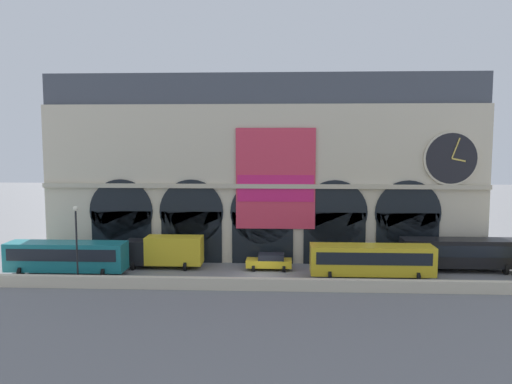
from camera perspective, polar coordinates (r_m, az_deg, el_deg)
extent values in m
plane|color=slate|center=(47.91, 0.51, -9.34)|extent=(200.00, 200.00, 0.00)
cube|color=beige|center=(43.50, 0.27, -10.23)|extent=(90.00, 0.70, 1.01)
cube|color=beige|center=(54.20, 0.85, 1.08)|extent=(44.97, 5.55, 16.09)
cube|color=#424751|center=(54.55, 0.88, 11.23)|extent=(44.97, 4.95, 3.16)
cube|color=black|center=(54.61, -14.72, -4.80)|extent=(6.20, 0.20, 5.28)
cylinder|color=black|center=(54.20, -14.79, -2.06)|extent=(6.53, 0.20, 6.53)
cube|color=black|center=(52.89, -7.17, -5.00)|extent=(6.20, 0.20, 5.28)
cylinder|color=black|center=(52.46, -7.21, -2.16)|extent=(6.53, 0.20, 6.53)
cube|color=black|center=(52.13, 0.73, -5.11)|extent=(6.20, 0.20, 5.28)
cylinder|color=black|center=(51.70, 0.74, -2.24)|extent=(6.53, 0.20, 6.53)
cube|color=black|center=(52.38, 8.72, -5.13)|extent=(6.20, 0.20, 5.28)
cylinder|color=black|center=(51.94, 8.76, -2.27)|extent=(6.53, 0.20, 6.53)
cube|color=black|center=(53.61, 16.48, -5.05)|extent=(6.20, 0.20, 5.28)
cylinder|color=black|center=(53.19, 16.57, -2.25)|extent=(6.53, 0.20, 6.53)
cylinder|color=beige|center=(53.72, 20.91, 3.52)|extent=(5.37, 0.25, 5.37)
cylinder|color=black|center=(53.61, 20.95, 3.51)|extent=(4.98, 0.06, 4.98)
cube|color=gold|center=(53.77, 21.65, 3.35)|extent=(1.37, 0.04, 0.43)
cube|color=gold|center=(53.62, 21.38, 4.57)|extent=(0.82, 0.04, 2.03)
cube|color=#D8334C|center=(51.18, 2.19, 1.48)|extent=(7.95, 0.12, 10.11)
cube|color=#DB1E66|center=(51.18, 2.18, 0.40)|extent=(7.64, 0.04, 2.67)
cube|color=#C0B49A|center=(51.30, 0.74, 0.66)|extent=(44.97, 0.50, 0.44)
cube|color=#19727A|center=(50.92, -20.35, -6.71)|extent=(11.00, 2.50, 2.60)
cube|color=black|center=(49.71, -20.94, -6.62)|extent=(10.12, 0.04, 1.10)
cylinder|color=black|center=(51.86, -24.74, -8.14)|extent=(0.28, 1.00, 1.00)
cylinder|color=black|center=(53.80, -23.63, -7.60)|extent=(0.28, 1.00, 1.00)
cylinder|color=black|center=(48.82, -16.61, -8.69)|extent=(0.28, 1.00, 1.00)
cylinder|color=black|center=(50.88, -15.76, -8.08)|extent=(0.28, 1.00, 1.00)
cube|color=black|center=(52.04, -13.14, -6.49)|extent=(2.00, 2.30, 2.30)
cube|color=gold|center=(51.11, -9.08, -6.41)|extent=(5.50, 2.30, 2.70)
cylinder|color=black|center=(51.36, -13.54, -7.98)|extent=(0.28, 0.84, 0.84)
cylinder|color=black|center=(53.29, -12.91, -7.46)|extent=(0.28, 0.84, 0.84)
cylinder|color=black|center=(50.18, -7.89, -8.20)|extent=(0.28, 0.84, 0.84)
cylinder|color=black|center=(52.16, -7.46, -7.65)|extent=(0.28, 0.84, 0.84)
cube|color=gold|center=(50.07, 1.44, -7.91)|extent=(4.40, 1.80, 0.70)
cube|color=black|center=(49.92, 1.70, -7.21)|extent=(2.46, 1.62, 0.55)
cylinder|color=black|center=(49.42, -0.28, -8.51)|extent=(0.28, 0.60, 0.60)
cylinder|color=black|center=(50.99, -0.18, -8.06)|extent=(0.28, 0.60, 0.60)
cylinder|color=black|center=(49.35, 3.12, -8.54)|extent=(0.28, 0.60, 0.60)
cylinder|color=black|center=(50.92, 3.11, -8.08)|extent=(0.28, 0.60, 0.60)
cube|color=gold|center=(47.59, 12.75, -7.36)|extent=(11.00, 2.50, 2.60)
cube|color=black|center=(46.29, 13.04, -7.29)|extent=(10.12, 0.04, 1.10)
cylinder|color=black|center=(46.31, 8.20, -9.30)|extent=(0.28, 1.00, 1.00)
cylinder|color=black|center=(48.48, 7.95, -8.60)|extent=(0.28, 1.00, 1.00)
cylinder|color=black|center=(47.65, 17.58, -9.08)|extent=(0.28, 1.00, 1.00)
cylinder|color=black|center=(49.76, 16.91, -8.43)|extent=(0.28, 1.00, 1.00)
cube|color=black|center=(53.00, 21.78, -6.28)|extent=(11.00, 2.50, 2.60)
cube|color=black|center=(51.75, 22.25, -6.19)|extent=(10.12, 0.04, 1.10)
cylinder|color=black|center=(51.11, 18.00, -8.08)|extent=(0.28, 1.00, 1.00)
cylinder|color=black|center=(53.22, 17.37, -7.51)|extent=(0.28, 1.00, 1.00)
cylinder|color=black|center=(53.63, 26.04, -7.74)|extent=(0.28, 1.00, 1.00)
cylinder|color=black|center=(55.65, 25.13, -7.22)|extent=(0.28, 1.00, 1.00)
cylinder|color=black|center=(46.99, -19.33, -5.90)|extent=(0.16, 0.16, 6.50)
sphere|color=#F2EDCC|center=(46.43, -19.47, -1.75)|extent=(0.44, 0.44, 0.44)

